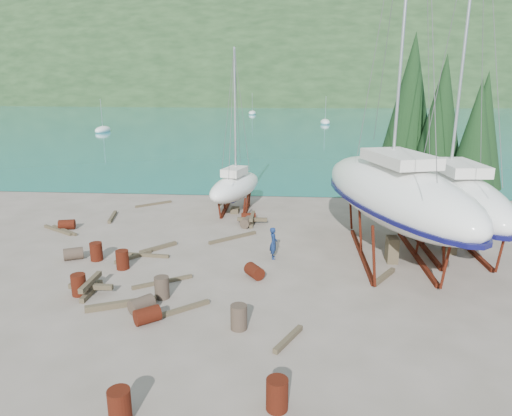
# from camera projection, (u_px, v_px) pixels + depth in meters

# --- Properties ---
(ground) EXTENTS (600.00, 600.00, 0.00)m
(ground) POSITION_uv_depth(u_px,v_px,m) (219.00, 277.00, 19.96)
(ground) COLOR #675C51
(ground) RESTS_ON ground
(bay_water) EXTENTS (700.00, 700.00, 0.00)m
(bay_water) POSITION_uv_depth(u_px,v_px,m) (288.00, 96.00, 322.94)
(bay_water) COLOR teal
(bay_water) RESTS_ON ground
(far_hill) EXTENTS (800.00, 360.00, 110.00)m
(far_hill) POSITION_uv_depth(u_px,v_px,m) (288.00, 96.00, 327.76)
(far_hill) COLOR black
(far_hill) RESTS_ON ground
(far_house_left) EXTENTS (6.60, 5.60, 5.60)m
(far_house_left) POSITION_uv_depth(u_px,v_px,m) (153.00, 96.00, 206.45)
(far_house_left) COLOR beige
(far_house_left) RESTS_ON ground
(far_house_center) EXTENTS (6.60, 5.60, 5.60)m
(far_house_center) POSITION_uv_depth(u_px,v_px,m) (241.00, 96.00, 203.44)
(far_house_center) COLOR beige
(far_house_center) RESTS_ON ground
(far_house_right) EXTENTS (6.60, 5.60, 5.60)m
(far_house_right) POSITION_uv_depth(u_px,v_px,m) (354.00, 96.00, 199.69)
(far_house_right) COLOR beige
(far_house_right) RESTS_ON ground
(cypress_near_right) EXTENTS (3.60, 3.60, 10.00)m
(cypress_near_right) POSITION_uv_depth(u_px,v_px,m) (441.00, 123.00, 29.04)
(cypress_near_right) COLOR black
(cypress_near_right) RESTS_ON ground
(cypress_mid_right) EXTENTS (3.06, 3.06, 8.50)m
(cypress_mid_right) POSITION_uv_depth(u_px,v_px,m) (475.00, 140.00, 27.23)
(cypress_mid_right) COLOR black
(cypress_mid_right) RESTS_ON ground
(cypress_back_left) EXTENTS (4.14, 4.14, 11.50)m
(cypress_back_left) POSITION_uv_depth(u_px,v_px,m) (410.00, 107.00, 30.84)
(cypress_back_left) COLOR black
(cypress_back_left) RESTS_ON ground
(cypress_far_right) EXTENTS (3.24, 3.24, 9.00)m
(cypress_far_right) POSITION_uv_depth(u_px,v_px,m) (482.00, 131.00, 29.93)
(cypress_far_right) COLOR black
(cypress_far_right) RESTS_ON ground
(moored_boat_left) EXTENTS (2.00, 5.00, 6.05)m
(moored_boat_left) POSITION_uv_depth(u_px,v_px,m) (103.00, 130.00, 79.82)
(moored_boat_left) COLOR white
(moored_boat_left) RESTS_ON ground
(moored_boat_mid) EXTENTS (2.00, 5.00, 6.05)m
(moored_boat_mid) POSITION_uv_depth(u_px,v_px,m) (325.00, 122.00, 96.05)
(moored_boat_mid) COLOR white
(moored_boat_mid) RESTS_ON ground
(moored_boat_far) EXTENTS (2.00, 5.00, 6.05)m
(moored_boat_far) POSITION_uv_depth(u_px,v_px,m) (252.00, 113.00, 126.26)
(moored_boat_far) COLOR white
(moored_boat_far) RESTS_ON ground
(large_sailboat_near) EXTENTS (7.21, 13.37, 20.21)m
(large_sailboat_near) POSITION_uv_depth(u_px,v_px,m) (394.00, 192.00, 21.48)
(large_sailboat_near) COLOR white
(large_sailboat_near) RESTS_ON ground
(large_sailboat_far) EXTENTS (4.05, 11.17, 17.32)m
(large_sailboat_far) POSITION_uv_depth(u_px,v_px,m) (452.00, 195.00, 22.66)
(large_sailboat_far) COLOR white
(large_sailboat_far) RESTS_ON ground
(small_sailboat_shore) EXTENTS (3.80, 6.79, 10.37)m
(small_sailboat_shore) POSITION_uv_depth(u_px,v_px,m) (235.00, 186.00, 29.82)
(small_sailboat_shore) COLOR white
(small_sailboat_shore) RESTS_ON ground
(worker) EXTENTS (0.43, 0.60, 1.56)m
(worker) POSITION_uv_depth(u_px,v_px,m) (273.00, 243.00, 21.95)
(worker) COLOR #11234E
(worker) RESTS_ON ground
(drum_1) EXTENTS (1.02, 1.04, 0.58)m
(drum_1) POSITION_uv_depth(u_px,v_px,m) (142.00, 304.00, 16.88)
(drum_1) COLOR #2D2823
(drum_1) RESTS_ON ground
(drum_2) EXTENTS (1.00, 0.78, 0.58)m
(drum_2) POSITION_uv_depth(u_px,v_px,m) (67.00, 225.00, 26.47)
(drum_2) COLOR #611B10
(drum_2) RESTS_ON ground
(drum_3) EXTENTS (0.58, 0.58, 0.88)m
(drum_3) POSITION_uv_depth(u_px,v_px,m) (120.00, 406.00, 11.35)
(drum_3) COLOR #611B10
(drum_3) RESTS_ON ground
(drum_4) EXTENTS (0.95, 0.69, 0.58)m
(drum_4) POSITION_uv_depth(u_px,v_px,m) (248.00, 218.00, 27.86)
(drum_4) COLOR #611B10
(drum_4) RESTS_ON ground
(drum_5) EXTENTS (0.58, 0.58, 0.88)m
(drum_5) POSITION_uv_depth(u_px,v_px,m) (239.00, 317.00, 15.66)
(drum_5) COLOR #2D2823
(drum_5) RESTS_ON ground
(drum_6) EXTENTS (0.97, 1.05, 0.58)m
(drum_6) POSITION_uv_depth(u_px,v_px,m) (254.00, 271.00, 19.87)
(drum_6) COLOR #611B10
(drum_6) RESTS_ON ground
(drum_7) EXTENTS (0.58, 0.58, 0.88)m
(drum_7) POSITION_uv_depth(u_px,v_px,m) (277.00, 394.00, 11.77)
(drum_7) COLOR #611B10
(drum_7) RESTS_ON ground
(drum_8) EXTENTS (0.58, 0.58, 0.88)m
(drum_8) POSITION_uv_depth(u_px,v_px,m) (96.00, 252.00, 21.79)
(drum_8) COLOR #611B10
(drum_8) RESTS_ON ground
(drum_10) EXTENTS (0.58, 0.58, 0.88)m
(drum_10) POSITION_uv_depth(u_px,v_px,m) (79.00, 285.00, 18.19)
(drum_10) COLOR #611B10
(drum_10) RESTS_ON ground
(drum_11) EXTENTS (0.78, 1.00, 0.58)m
(drum_11) POSITION_uv_depth(u_px,v_px,m) (247.00, 222.00, 26.95)
(drum_11) COLOR #2D2823
(drum_11) RESTS_ON ground
(drum_12) EXTENTS (1.05, 1.00, 0.58)m
(drum_12) POSITION_uv_depth(u_px,v_px,m) (147.00, 315.00, 16.09)
(drum_12) COLOR #611B10
(drum_12) RESTS_ON ground
(drum_14) EXTENTS (0.58, 0.58, 0.88)m
(drum_14) POSITION_uv_depth(u_px,v_px,m) (122.00, 260.00, 20.78)
(drum_14) COLOR #611B10
(drum_14) RESTS_ON ground
(drum_15) EXTENTS (1.04, 0.90, 0.58)m
(drum_15) POSITION_uv_depth(u_px,v_px,m) (74.00, 254.00, 21.93)
(drum_15) COLOR #2D2823
(drum_15) RESTS_ON ground
(drum_16) EXTENTS (0.58, 0.58, 0.88)m
(drum_16) POSITION_uv_depth(u_px,v_px,m) (162.00, 287.00, 17.94)
(drum_16) COLOR #2D2823
(drum_16) RESTS_ON ground
(timber_0) EXTENTS (2.14, 1.79, 0.14)m
(timber_0) POSITION_uv_depth(u_px,v_px,m) (154.00, 204.00, 31.86)
(timber_0) COLOR brown
(timber_0) RESTS_ON ground
(timber_1) EXTENTS (1.28, 1.77, 0.19)m
(timber_1) POSITION_uv_depth(u_px,v_px,m) (384.00, 277.00, 19.78)
(timber_1) COLOR brown
(timber_1) RESTS_ON ground
(timber_2) EXTENTS (0.68, 2.37, 0.19)m
(timber_2) POSITION_uv_depth(u_px,v_px,m) (112.00, 217.00, 28.70)
(timber_2) COLOR brown
(timber_2) RESTS_ON ground
(timber_3) EXTENTS (2.28, 1.53, 0.15)m
(timber_3) POSITION_uv_depth(u_px,v_px,m) (163.00, 282.00, 19.32)
(timber_3) COLOR brown
(timber_3) RESTS_ON ground
(timber_5) EXTENTS (1.93, 1.65, 0.16)m
(timber_5) POSITION_uv_depth(u_px,v_px,m) (181.00, 310.00, 16.91)
(timber_5) COLOR brown
(timber_5) RESTS_ON ground
(timber_7) EXTENTS (0.98, 1.65, 0.17)m
(timber_7) POSITION_uv_depth(u_px,v_px,m) (288.00, 339.00, 14.97)
(timber_7) COLOR brown
(timber_7) RESTS_ON ground
(timber_8) EXTENTS (1.55, 1.69, 0.19)m
(timber_8) POSITION_uv_depth(u_px,v_px,m) (158.00, 248.00, 23.29)
(timber_8) COLOR brown
(timber_8) RESTS_ON ground
(timber_9) EXTENTS (0.30, 2.08, 0.15)m
(timber_9) POSITION_uv_depth(u_px,v_px,m) (222.00, 202.00, 32.45)
(timber_9) COLOR brown
(timber_9) RESTS_ON ground
(timber_10) EXTENTS (2.38, 2.11, 0.16)m
(timber_10) POSITION_uv_depth(u_px,v_px,m) (233.00, 238.00, 24.87)
(timber_10) COLOR brown
(timber_10) RESTS_ON ground
(timber_11) EXTENTS (2.39, 0.34, 0.15)m
(timber_11) POSITION_uv_depth(u_px,v_px,m) (146.00, 255.00, 22.33)
(timber_11) COLOR brown
(timber_11) RESTS_ON ground
(timber_12) EXTENTS (1.33, 1.74, 0.17)m
(timber_12) POSITION_uv_depth(u_px,v_px,m) (133.00, 257.00, 22.11)
(timber_12) COLOR brown
(timber_12) RESTS_ON ground
(timber_15) EXTENTS (2.11, 1.56, 0.15)m
(timber_15) POSITION_uv_depth(u_px,v_px,m) (64.00, 230.00, 26.13)
(timber_15) COLOR brown
(timber_15) RESTS_ON ground
(timber_16) EXTENTS (2.49, 1.25, 0.23)m
(timber_16) POSITION_uv_depth(u_px,v_px,m) (121.00, 304.00, 17.28)
(timber_16) COLOR brown
(timber_16) RESTS_ON ground
(timber_17) EXTENTS (2.33, 1.54, 0.16)m
(timber_17) POSITION_uv_depth(u_px,v_px,m) (58.00, 230.00, 26.14)
(timber_17) COLOR brown
(timber_17) RESTS_ON ground
(timber_pile_fore) EXTENTS (1.80, 1.80, 0.60)m
(timber_pile_fore) POSITION_uv_depth(u_px,v_px,m) (91.00, 287.00, 18.35)
(timber_pile_fore) COLOR brown
(timber_pile_fore) RESTS_ON ground
(timber_pile_aft) EXTENTS (1.80, 1.80, 0.60)m
(timber_pile_aft) POSITION_uv_depth(u_px,v_px,m) (252.00, 219.00, 27.45)
(timber_pile_aft) COLOR brown
(timber_pile_aft) RESTS_ON ground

